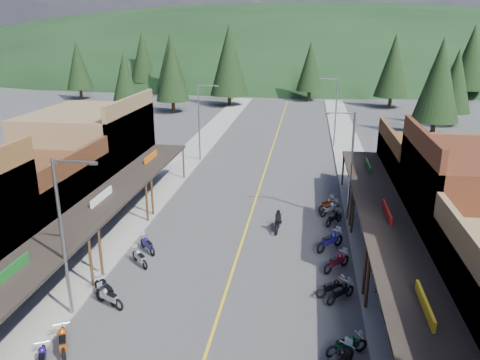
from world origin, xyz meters
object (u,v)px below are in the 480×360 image
at_px(shop_west_3, 92,152).
at_px(bike_east_6, 341,291).
at_px(pine_3, 310,66).
at_px(bike_west_3, 42,358).
at_px(bike_east_8, 337,261).
at_px(streetlight_3, 335,110).
at_px(bike_east_9, 330,240).
at_px(pine_8, 125,82).
at_px(pine_11, 439,80).
at_px(bike_west_4, 63,340).
at_px(streetlight_2, 349,162).
at_px(bike_west_5, 109,296).
at_px(bike_east_11, 330,208).
at_px(bike_west_8, 147,244).
at_px(bike_west_7, 140,257).
at_px(pine_5, 471,57).
at_px(pedestrian_east_b, 358,178).
at_px(bike_east_12, 327,204).
at_px(shop_east_3, 435,178).
at_px(streetlight_0, 65,233).
at_px(pine_1, 171,59).
at_px(shop_west_2, 29,204).
at_px(pine_2, 229,60).
at_px(bike_east_7, 333,287).
at_px(pine_4, 394,65).
at_px(pine_7, 143,57).
at_px(bike_west_6, 105,289).
at_px(bike_east_5, 347,344).
at_px(pine_10, 172,71).
at_px(pine_0, 78,65).
at_px(rider_on_bike, 278,222).
at_px(bike_east_10, 334,217).
at_px(pedestrian_east_a, 378,275).
at_px(pine_9, 456,81).
at_px(streetlight_1, 200,119).

height_order(shop_west_3, bike_east_6, shop_west_3).
bearing_deg(pine_3, shop_west_3, -108.01).
distance_m(bike_west_3, bike_east_8, 16.02).
height_order(streetlight_3, bike_east_9, streetlight_3).
relative_size(pine_8, pine_11, 0.81).
bearing_deg(bike_west_4, streetlight_2, 22.49).
bearing_deg(streetlight_2, bike_west_5, -134.09).
bearing_deg(bike_east_11, bike_west_8, -101.34).
distance_m(bike_east_6, bike_east_8, 3.25).
xyz_separation_m(streetlight_2, bike_west_7, (-12.51, -8.62, -3.92)).
bearing_deg(bike_west_3, pine_11, 33.08).
height_order(bike_west_8, bike_east_8, bike_east_8).
bearing_deg(pine_5, pedestrian_east_b, -114.24).
height_order(streetlight_3, pedestrian_east_b, streetlight_3).
relative_size(bike_west_7, bike_east_12, 0.97).
bearing_deg(pedestrian_east_b, pine_3, -129.71).
xyz_separation_m(shop_east_3, bike_west_4, (-19.87, -19.93, -1.90)).
xyz_separation_m(streetlight_0, bike_west_4, (0.83, -2.63, -3.83)).
height_order(pine_1, bike_east_9, pine_1).
height_order(shop_west_3, streetlight_2, shop_west_3).
relative_size(shop_west_2, pine_2, 0.78).
bearing_deg(bike_east_7, bike_east_11, 148.51).
bearing_deg(pine_4, pine_3, 156.80).
height_order(pine_3, pine_7, pine_7).
bearing_deg(streetlight_0, streetlight_2, 45.20).
relative_size(streetlight_3, bike_west_5, 4.08).
distance_m(pine_1, bike_west_6, 76.88).
distance_m(pine_3, bike_east_5, 73.29).
bearing_deg(bike_west_6, pine_10, 53.08).
height_order(pine_0, pine_7, pine_7).
height_order(streetlight_3, pine_0, pine_0).
height_order(bike_west_3, bike_east_8, bike_east_8).
height_order(streetlight_2, rider_on_bike, streetlight_2).
relative_size(bike_west_6, bike_east_11, 1.16).
distance_m(bike_west_4, bike_east_6, 13.44).
relative_size(pine_1, bike_east_10, 6.57).
height_order(bike_east_6, bike_east_12, bike_east_12).
relative_size(pine_4, pedestrian_east_a, 6.70).
bearing_deg(bike_east_6, pine_3, 136.40).
bearing_deg(pine_10, bike_west_4, -78.55).
distance_m(shop_west_2, bike_east_8, 19.83).
height_order(pine_4, pedestrian_east_a, pine_4).
bearing_deg(pedestrian_east_b, pine_9, -162.40).
height_order(pine_7, bike_east_5, pine_7).
bearing_deg(streetlight_2, bike_west_4, -128.17).
distance_m(shop_west_3, streetlight_0, 18.62).
height_order(shop_west_3, bike_east_10, shop_west_3).
relative_size(streetlight_0, streetlight_2, 1.00).
distance_m(pine_1, bike_east_11, 68.34).
xyz_separation_m(streetlight_1, bike_east_12, (12.63, -12.25, -3.90)).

